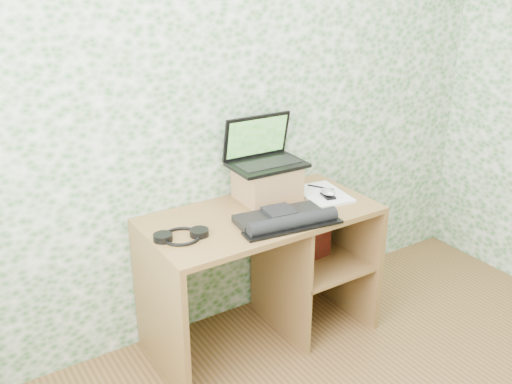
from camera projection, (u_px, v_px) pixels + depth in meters
wall_back at (229, 95)px, 2.92m from camera, size 3.50×0.00×3.50m
desk at (270, 253)px, 3.06m from camera, size 1.20×0.60×0.75m
riser at (267, 182)px, 3.04m from camera, size 0.31×0.26×0.18m
laptop at (263, 153)px, 3.01m from camera, size 0.39×0.28×0.26m
keyboard at (285, 219)px, 2.77m from camera, size 0.51×0.31×0.07m
headphones at (181, 236)px, 2.63m from camera, size 0.25×0.23×0.03m
notepad at (323, 194)px, 3.10m from camera, size 0.27×0.35×0.01m
mouse at (328, 194)px, 3.05m from camera, size 0.09×0.11×0.03m
pen at (321, 187)px, 3.17m from camera, size 0.09×0.14×0.01m
red_box at (312, 237)px, 3.15m from camera, size 0.23×0.09×0.27m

